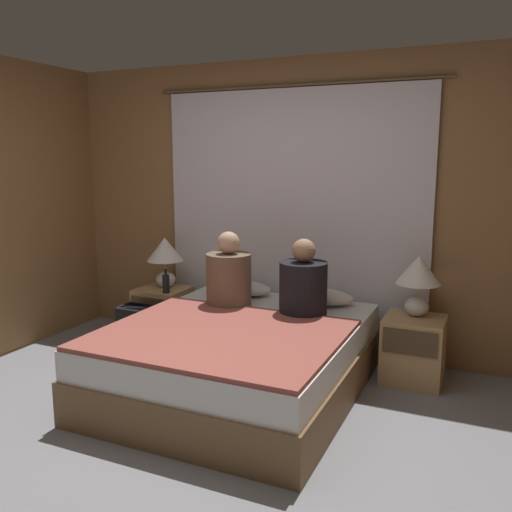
{
  "coord_description": "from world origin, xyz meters",
  "views": [
    {
      "loc": [
        1.63,
        -2.43,
        1.67
      ],
      "look_at": [
        0.0,
        1.2,
        0.95
      ],
      "focal_mm": 38.0,
      "sensor_mm": 36.0,
      "label": 1
    }
  ],
  "objects_px": {
    "nightstand_left": "(163,315)",
    "person_left_in_bed": "(229,277)",
    "pillow_right": "(321,297)",
    "person_right_in_bed": "(303,285)",
    "lamp_left": "(165,254)",
    "beer_bottle_on_left_stand": "(166,283)",
    "pillow_left": "(241,288)",
    "lamp_right": "(418,276)",
    "backpack_on_floor": "(140,328)",
    "bed": "(239,358)",
    "nightstand_right": "(413,349)"
  },
  "relations": [
    {
      "from": "bed",
      "to": "beer_bottle_on_left_stand",
      "type": "relative_size",
      "value": 8.94
    },
    {
      "from": "pillow_right",
      "to": "beer_bottle_on_left_stand",
      "type": "relative_size",
      "value": 2.46
    },
    {
      "from": "bed",
      "to": "pillow_right",
      "type": "xyz_separation_m",
      "value": [
        0.36,
        0.78,
        0.31
      ]
    },
    {
      "from": "backpack_on_floor",
      "to": "pillow_left",
      "type": "bearing_deg",
      "value": 33.96
    },
    {
      "from": "nightstand_left",
      "to": "lamp_left",
      "type": "height_order",
      "value": "lamp_left"
    },
    {
      "from": "nightstand_left",
      "to": "backpack_on_floor",
      "type": "relative_size",
      "value": 1.15
    },
    {
      "from": "lamp_left",
      "to": "nightstand_right",
      "type": "bearing_deg",
      "value": -1.44
    },
    {
      "from": "backpack_on_floor",
      "to": "person_right_in_bed",
      "type": "bearing_deg",
      "value": 4.83
    },
    {
      "from": "person_left_in_bed",
      "to": "nightstand_left",
      "type": "bearing_deg",
      "value": 160.96
    },
    {
      "from": "bed",
      "to": "pillow_left",
      "type": "distance_m",
      "value": 0.91
    },
    {
      "from": "nightstand_right",
      "to": "lamp_left",
      "type": "bearing_deg",
      "value": 178.56
    },
    {
      "from": "nightstand_right",
      "to": "person_left_in_bed",
      "type": "bearing_deg",
      "value": -168.56
    },
    {
      "from": "bed",
      "to": "nightstand_right",
      "type": "distance_m",
      "value": 1.32
    },
    {
      "from": "pillow_left",
      "to": "person_left_in_bed",
      "type": "bearing_deg",
      "value": -79.46
    },
    {
      "from": "pillow_left",
      "to": "backpack_on_floor",
      "type": "relative_size",
      "value": 1.24
    },
    {
      "from": "pillow_left",
      "to": "backpack_on_floor",
      "type": "distance_m",
      "value": 0.93
    },
    {
      "from": "lamp_left",
      "to": "beer_bottle_on_left_stand",
      "type": "relative_size",
      "value": 2.11
    },
    {
      "from": "lamp_left",
      "to": "backpack_on_floor",
      "type": "xyz_separation_m",
      "value": [
        0.04,
        -0.46,
        -0.56
      ]
    },
    {
      "from": "nightstand_left",
      "to": "lamp_left",
      "type": "relative_size",
      "value": 1.08
    },
    {
      "from": "person_right_in_bed",
      "to": "beer_bottle_on_left_stand",
      "type": "height_order",
      "value": "person_right_in_bed"
    },
    {
      "from": "bed",
      "to": "nightstand_right",
      "type": "height_order",
      "value": "same"
    },
    {
      "from": "pillow_left",
      "to": "nightstand_right",
      "type": "bearing_deg",
      "value": -3.14
    },
    {
      "from": "pillow_right",
      "to": "person_right_in_bed",
      "type": "xyz_separation_m",
      "value": [
        -0.03,
        -0.37,
        0.17
      ]
    },
    {
      "from": "beer_bottle_on_left_stand",
      "to": "lamp_right",
      "type": "bearing_deg",
      "value": 4.94
    },
    {
      "from": "beer_bottle_on_left_stand",
      "to": "person_left_in_bed",
      "type": "bearing_deg",
      "value": -12.72
    },
    {
      "from": "person_right_in_bed",
      "to": "beer_bottle_on_left_stand",
      "type": "xyz_separation_m",
      "value": [
        -1.33,
        0.16,
        -0.15
      ]
    },
    {
      "from": "pillow_left",
      "to": "nightstand_left",
      "type": "bearing_deg",
      "value": -173.89
    },
    {
      "from": "nightstand_left",
      "to": "person_left_in_bed",
      "type": "distance_m",
      "value": 1.0
    },
    {
      "from": "person_left_in_bed",
      "to": "backpack_on_floor",
      "type": "height_order",
      "value": "person_left_in_bed"
    },
    {
      "from": "bed",
      "to": "pillow_left",
      "type": "height_order",
      "value": "pillow_left"
    },
    {
      "from": "bed",
      "to": "backpack_on_floor",
      "type": "relative_size",
      "value": 4.5
    },
    {
      "from": "nightstand_left",
      "to": "person_left_in_bed",
      "type": "bearing_deg",
      "value": -19.04
    },
    {
      "from": "bed",
      "to": "lamp_right",
      "type": "distance_m",
      "value": 1.46
    },
    {
      "from": "lamp_left",
      "to": "person_right_in_bed",
      "type": "bearing_deg",
      "value": -13.22
    },
    {
      "from": "lamp_left",
      "to": "person_right_in_bed",
      "type": "xyz_separation_m",
      "value": [
        1.45,
        -0.34,
        -0.08
      ]
    },
    {
      "from": "person_right_in_bed",
      "to": "backpack_on_floor",
      "type": "distance_m",
      "value": 1.5
    },
    {
      "from": "pillow_right",
      "to": "person_right_in_bed",
      "type": "distance_m",
      "value": 0.41
    },
    {
      "from": "lamp_left",
      "to": "person_left_in_bed",
      "type": "height_order",
      "value": "person_left_in_bed"
    },
    {
      "from": "pillow_right",
      "to": "beer_bottle_on_left_stand",
      "type": "distance_m",
      "value": 1.37
    },
    {
      "from": "lamp_right",
      "to": "person_right_in_bed",
      "type": "bearing_deg",
      "value": -156.47
    },
    {
      "from": "bed",
      "to": "pillow_left",
      "type": "xyz_separation_m",
      "value": [
        -0.36,
        0.78,
        0.31
      ]
    },
    {
      "from": "nightstand_right",
      "to": "pillow_left",
      "type": "relative_size",
      "value": 0.93
    },
    {
      "from": "nightstand_right",
      "to": "pillow_left",
      "type": "xyz_separation_m",
      "value": [
        -1.48,
        0.08,
        0.31
      ]
    },
    {
      "from": "nightstand_left",
      "to": "person_left_in_bed",
      "type": "xyz_separation_m",
      "value": [
        0.83,
        -0.29,
        0.49
      ]
    },
    {
      "from": "pillow_right",
      "to": "person_right_in_bed",
      "type": "relative_size",
      "value": 0.92
    },
    {
      "from": "nightstand_right",
      "to": "beer_bottle_on_left_stand",
      "type": "xyz_separation_m",
      "value": [
        -2.11,
        -0.13,
        0.33
      ]
    },
    {
      "from": "bed",
      "to": "person_right_in_bed",
      "type": "relative_size",
      "value": 3.34
    },
    {
      "from": "lamp_right",
      "to": "pillow_right",
      "type": "relative_size",
      "value": 0.86
    },
    {
      "from": "person_left_in_bed",
      "to": "person_right_in_bed",
      "type": "xyz_separation_m",
      "value": [
        0.63,
        0.0,
        -0.01
      ]
    },
    {
      "from": "lamp_left",
      "to": "pillow_left",
      "type": "xyz_separation_m",
      "value": [
        0.76,
        0.03,
        -0.25
      ]
    }
  ]
}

